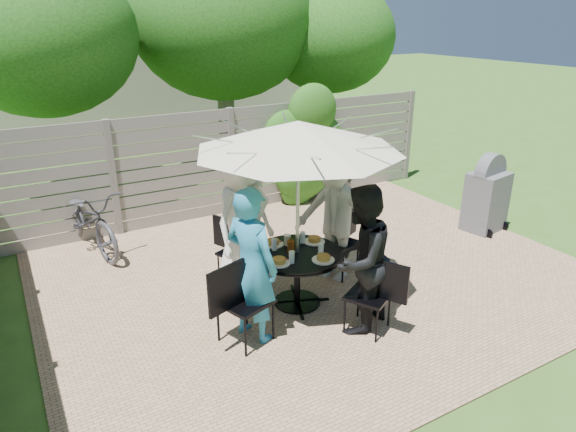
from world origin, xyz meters
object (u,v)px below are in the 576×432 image
chair_back (237,264)px  person_left (252,266)px  plate_front (323,258)px  plate_left (279,262)px  person_right (335,215)px  person_back (243,219)px  plate_right (314,240)px  plate_back (273,243)px  chair_right (338,255)px  glass_front (321,249)px  chair_left (245,318)px  chair_front (369,309)px  glass_back (274,244)px  person_front (360,260)px  bicycle (88,220)px  bbq_grill (487,196)px  coffee_cup (287,240)px  umbrella (298,136)px  syrup_jug (291,247)px  glass_right (303,237)px  glass_left (292,257)px  patio_table (297,268)px

chair_back → person_left: (-0.37, -1.22, 0.61)m
chair_back → plate_front: chair_back is taller
plate_left → person_right: bearing=24.0°
person_back → plate_right: bearing=-66.6°
person_left → plate_back: bearing=-66.6°
chair_right → glass_front: chair_right is taller
glass_front → chair_left: bearing=-169.7°
person_right → chair_front: bearing=-40.6°
chair_back → glass_back: (0.19, -0.69, 0.51)m
chair_back → chair_right: (1.27, -0.49, 0.03)m
person_front → plate_right: person_front is taller
chair_front → bicycle: (-2.27, 3.72, 0.22)m
person_right → bbq_grill: size_ratio=1.39×
person_left → plate_back: 0.92m
person_left → bbq_grill: 4.64m
person_front → bbq_grill: 3.68m
chair_left → chair_right: (1.77, 0.78, -0.02)m
person_right → plate_back: person_right is taller
glass_back → coffee_cup: (0.20, 0.05, -0.01)m
umbrella → bicycle: (-1.88, 2.84, -1.59)m
person_back → plate_front: 1.21m
plate_left → glass_back: size_ratio=1.86×
syrup_jug → glass_right: bearing=33.7°
chair_front → plate_left: size_ratio=3.46×
person_front → glass_right: 0.97m
chair_back → chair_right: size_ratio=0.91×
glass_back → syrup_jug: 0.21m
umbrella → person_front: 1.49m
person_front → bbq_grill: bearing=175.4°
chair_back → glass_left: 1.21m
syrup_jug → glass_front: bearing=-38.0°
bbq_grill → syrup_jug: bearing=176.4°
umbrella → plate_back: bearing=114.0°
person_right → glass_back: bearing=-105.5°
syrup_jug → coffee_cup: bearing=70.7°
umbrella → person_left: 1.47m
plate_back → patio_table: bearing=-66.0°
person_left → plate_left: bearing=-90.0°
chair_right → person_right: size_ratio=0.52×
chair_right → syrup_jug: (-0.96, -0.37, 0.49)m
glass_right → plate_left: bearing=-146.4°
chair_front → bbq_grill: (3.41, 1.34, 0.32)m
chair_left → plate_back: bearing=25.6°
chair_right → person_right: 0.63m
plate_right → person_back: bearing=137.4°
person_right → plate_left: size_ratio=6.90×
patio_table → plate_front: 0.43m
person_back → person_left: 1.17m
chair_back → person_back: (0.05, -0.12, 0.66)m
plate_front → plate_right: (0.18, 0.48, 0.00)m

